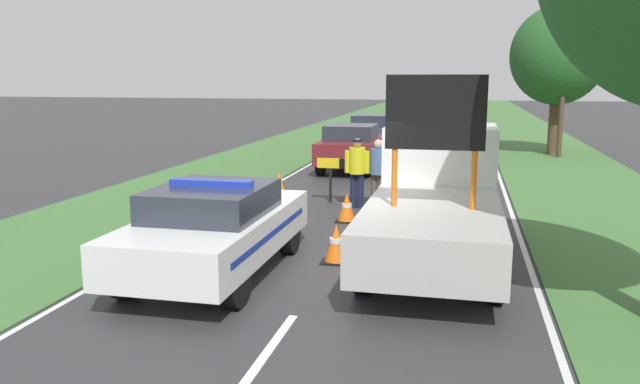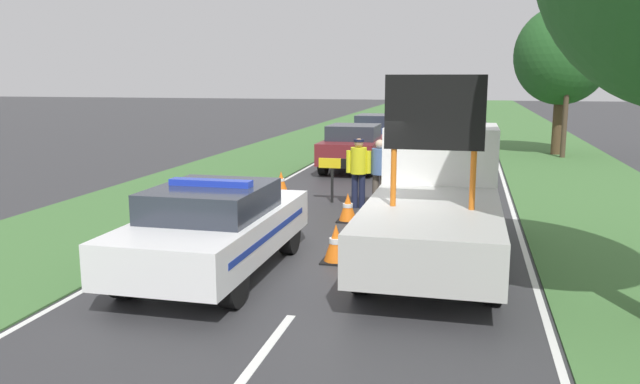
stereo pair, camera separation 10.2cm
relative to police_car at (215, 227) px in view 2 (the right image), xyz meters
The scene contains 17 objects.
ground_plane 2.09m from the police_car, 28.38° to the left, with size 160.00×160.00×0.00m, color #333335.
lane_markings 13.71m from the police_car, 82.83° to the left, with size 6.73×56.15×0.01m.
grass_verge_left 21.30m from the police_car, 100.61° to the left, with size 4.42×120.00×0.03m.
grass_verge_right 22.18m from the police_car, 70.69° to the left, with size 4.42×120.00×0.03m.
police_car is the anchor object (origin of this frame).
work_truck 3.97m from the police_car, 30.39° to the left, with size 2.12×5.95×3.20m.
road_barrier 6.47m from the police_car, 72.40° to the left, with size 3.43×0.08×1.13m.
police_officer 5.82m from the police_car, 76.55° to the left, with size 0.61×0.39×1.71m.
pedestrian_civilian 6.02m from the police_car, 72.08° to the left, with size 0.61×0.38×1.69m.
traffic_cone_near_police 2.11m from the police_car, 30.81° to the left, with size 0.49×0.49×0.67m.
traffic_cone_centre_front 7.51m from the police_car, 98.86° to the left, with size 0.41×0.41×0.56m.
traffic_cone_near_truck 8.48m from the police_car, 60.62° to the left, with size 0.38×0.38×0.52m.
traffic_cone_behind_barrier 4.40m from the police_car, 71.56° to the left, with size 0.46×0.46×0.64m.
queued_car_wagon_maroon 11.76m from the police_car, 89.38° to the left, with size 1.85×3.92×1.57m.
queued_car_hatch_blue 18.48m from the police_car, 90.15° to the left, with size 1.95×4.47×1.53m.
roadside_tree_near_right 19.80m from the police_car, 67.62° to the left, with size 3.78×3.78×6.01m.
utility_pole 18.76m from the police_car, 66.01° to the left, with size 1.20×0.20×6.23m.
Camera 2 is at (2.22, -10.05, 3.15)m, focal length 35.00 mm.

